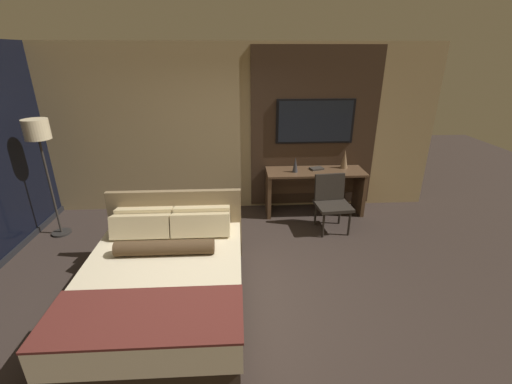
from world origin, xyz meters
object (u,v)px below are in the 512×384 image
vase_short (345,159)px  tv (315,121)px  vase_tall (295,165)px  desk_chair (331,198)px  book (317,168)px  bed (164,280)px  desk (314,184)px  floor_lamp (39,139)px

vase_short → tv: bearing=164.1°
tv → vase_tall: size_ratio=5.12×
desk_chair → vase_tall: (-0.50, 0.54, 0.39)m
book → bed: bearing=-133.0°
tv → desk_chair: 1.35m
desk_chair → book: size_ratio=3.42×
desk → tv: bearing=90.0°
desk_chair → floor_lamp: (-4.24, 0.03, 0.99)m
desk → book: bearing=45.9°
floor_lamp → book: (4.13, 0.63, -0.71)m
tv → vase_tall: tv is taller
vase_tall → vase_short: bearing=10.8°
floor_lamp → tv: bearing=11.4°
desk → tv: tv is taller
desk → tv: size_ratio=1.26×
tv → desk: bearing=-90.0°
vase_short → book: 0.51m
tv → vase_short: bearing=-15.9°
bed → book: bed is taller
tv → vase_tall: 0.81m
bed → vase_tall: (1.79, 2.22, 0.59)m
desk → bed: bearing=-133.0°
desk → vase_tall: size_ratio=6.45×
desk_chair → book: 0.72m
desk_chair → floor_lamp: floor_lamp is taller
book → tv: bearing=99.0°
bed → vase_tall: vase_tall is taller
floor_lamp → vase_short: bearing=8.4°
floor_lamp → vase_tall: size_ratio=6.93×
bed → desk: bearing=47.0°
desk → vase_short: bearing=9.3°
desk_chair → desk: bearing=97.6°
tv → desk_chair: size_ratio=1.52×
bed → vase_short: (2.67, 2.39, 0.61)m
tv → floor_lamp: size_ratio=0.74×
desk → tv: (-0.00, 0.23, 1.04)m
book → vase_tall: bearing=-163.5°
tv → vase_tall: bearing=-138.7°
desk → desk_chair: bearing=-77.2°
vase_tall → desk: bearing=13.0°
bed → desk_chair: (2.29, 1.69, 0.20)m
vase_short → book: (-0.49, -0.05, -0.14)m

